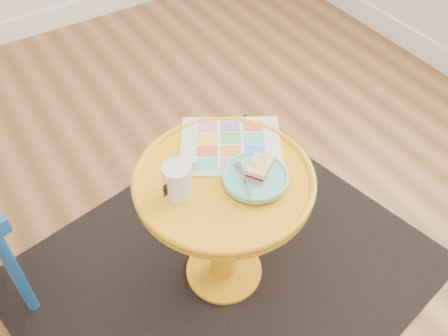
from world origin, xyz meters
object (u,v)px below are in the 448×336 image
mug (178,179)px  plate (255,178)px  newspaper (231,145)px  side_table (224,209)px

mug → plate: 0.21m
newspaper → mug: mug is taller
side_table → plate: bearing=-42.6°
mug → newspaper: bearing=2.8°
mug → plate: bearing=-39.0°
side_table → mug: mug is taller
side_table → mug: 0.23m
newspaper → plate: (-0.02, -0.16, 0.02)m
mug → side_table: bearing=-25.5°
newspaper → mug: (-0.22, -0.08, 0.05)m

